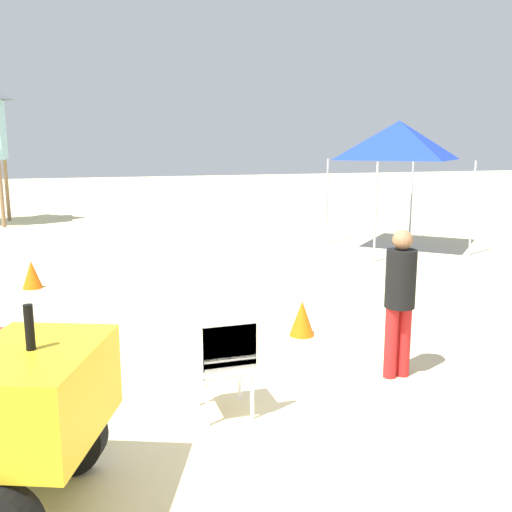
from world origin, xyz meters
TOP-DOWN VIEW (x-y plane):
  - ground at (0.00, 0.00)m, footprint 80.00×80.00m
  - stacked_plastic_chairs at (-0.35, 0.19)m, footprint 0.48×0.48m
  - lifeguard_near_center at (1.65, 0.54)m, footprint 0.32×0.32m
  - popup_canopy at (5.71, 7.31)m, footprint 2.50×2.50m
  - traffic_cone_near at (1.18, 2.11)m, footprint 0.33×0.33m
  - traffic_cone_far at (-2.38, 5.86)m, footprint 0.34×0.34m

SIDE VIEW (x-z plane):
  - ground at x=0.00m, z-range 0.00..0.00m
  - traffic_cone_near at x=1.18m, z-range 0.00..0.47m
  - traffic_cone_far at x=-2.38m, z-range 0.00..0.49m
  - stacked_plastic_chairs at x=-0.35m, z-range 0.09..1.11m
  - lifeguard_near_center at x=1.65m, z-range 0.12..1.73m
  - popup_canopy at x=5.71m, z-range 1.06..4.08m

